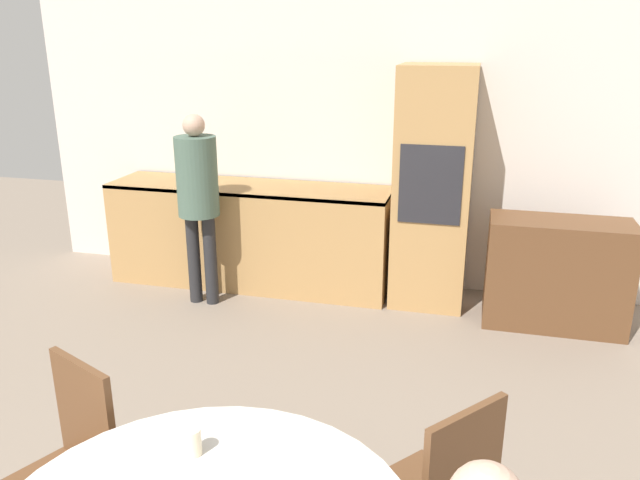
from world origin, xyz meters
TOP-DOWN VIEW (x-y plane):
  - wall_back at (0.00, 5.21)m, footprint 6.37×0.05m
  - kitchen_counter at (-1.11, 4.87)m, footprint 2.45×0.60m
  - oven_unit at (0.45, 4.88)m, footprint 0.59×0.59m
  - sideboard at (1.42, 4.63)m, footprint 1.03×0.45m
  - chair_far_left at (-0.69, 1.71)m, footprint 0.53×0.53m
  - person_standing at (-1.34, 4.36)m, footprint 0.33×0.33m
  - cup at (-0.08, 1.58)m, footprint 0.06×0.06m

SIDE VIEW (x-z plane):
  - sideboard at x=1.42m, z-range 0.00..0.83m
  - kitchen_counter at x=-1.11m, z-range 0.01..0.91m
  - chair_far_left at x=-0.69m, z-range 0.06..0.98m
  - cup at x=-0.08m, z-range 0.77..0.87m
  - oven_unit at x=0.45m, z-range 0.00..1.91m
  - person_standing at x=-1.34m, z-range 0.19..1.74m
  - wall_back at x=0.00m, z-range 0.00..2.60m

